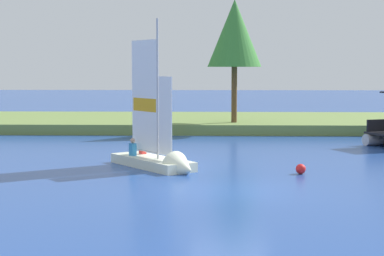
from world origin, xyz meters
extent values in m
plane|color=#234793|center=(0.00, 0.00, 0.00)|extent=(200.00, 200.00, 0.00)
cube|color=olive|center=(0.00, 22.57, 0.31)|extent=(80.00, 11.69, 0.62)
cylinder|color=brown|center=(0.79, 18.75, 2.31)|extent=(0.34, 0.34, 3.39)
cone|color=#387F33|center=(0.79, 18.75, 6.03)|extent=(3.27, 3.27, 4.05)
cube|color=silver|center=(-2.91, 4.74, 0.18)|extent=(3.67, 4.17, 0.37)
cone|color=silver|center=(-1.61, 3.07, 0.18)|extent=(1.62, 1.59, 1.22)
cylinder|color=#B7B7BC|center=(-2.65, 4.41, 3.08)|extent=(0.08, 0.08, 5.42)
cube|color=white|center=(-3.23, 5.15, 2.81)|extent=(1.18, 1.51, 4.38)
cube|color=orange|center=(-3.23, 5.15, 2.43)|extent=(1.07, 1.36, 0.53)
cube|color=white|center=(-2.33, 3.99, 2.07)|extent=(0.56, 0.70, 3.00)
cylinder|color=#B7B7BC|center=(-3.23, 5.15, 0.59)|extent=(1.21, 1.53, 0.06)
cube|color=#338CCC|center=(-3.75, 5.33, 0.62)|extent=(0.33, 0.34, 0.49)
sphere|color=tan|center=(-3.75, 5.33, 0.97)|extent=(0.20, 0.20, 0.20)
cube|color=red|center=(-3.41, 5.87, 0.60)|extent=(0.33, 0.34, 0.46)
sphere|color=tan|center=(-3.41, 5.87, 0.94)|extent=(0.20, 0.20, 0.20)
sphere|color=red|center=(2.72, 3.21, 0.19)|extent=(0.37, 0.37, 0.37)
camera|label=1|loc=(-0.55, -20.05, 3.83)|focal=59.53mm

